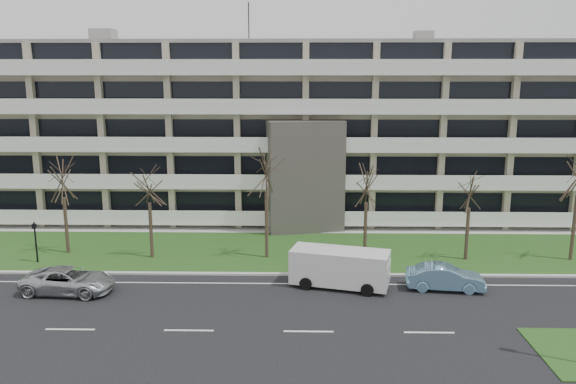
{
  "coord_description": "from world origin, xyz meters",
  "views": [
    {
      "loc": [
        -0.51,
        -25.95,
        12.59
      ],
      "look_at": [
        -1.22,
        10.0,
        5.01
      ],
      "focal_mm": 35.0,
      "sensor_mm": 36.0,
      "label": 1
    }
  ],
  "objects_px": {
    "silver_pickup": "(69,280)",
    "white_van": "(341,265)",
    "blue_sedan": "(445,277)",
    "pedestrian_signal": "(35,237)"
  },
  "relations": [
    {
      "from": "blue_sedan",
      "to": "pedestrian_signal",
      "type": "xyz_separation_m",
      "value": [
        -26.47,
        4.27,
        1.08
      ]
    },
    {
      "from": "blue_sedan",
      "to": "white_van",
      "type": "bearing_deg",
      "value": 92.71
    },
    {
      "from": "silver_pickup",
      "to": "white_van",
      "type": "relative_size",
      "value": 0.86
    },
    {
      "from": "silver_pickup",
      "to": "pedestrian_signal",
      "type": "bearing_deg",
      "value": 43.84
    },
    {
      "from": "silver_pickup",
      "to": "blue_sedan",
      "type": "distance_m",
      "value": 22.21
    },
    {
      "from": "white_van",
      "to": "pedestrian_signal",
      "type": "distance_m",
      "value": 20.69
    },
    {
      "from": "silver_pickup",
      "to": "white_van",
      "type": "distance_m",
      "value": 16.1
    },
    {
      "from": "blue_sedan",
      "to": "pedestrian_signal",
      "type": "relative_size",
      "value": 1.58
    },
    {
      "from": "blue_sedan",
      "to": "white_van",
      "type": "xyz_separation_m",
      "value": [
        -6.15,
        0.37,
        0.61
      ]
    },
    {
      "from": "blue_sedan",
      "to": "pedestrian_signal",
      "type": "distance_m",
      "value": 26.83
    }
  ]
}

